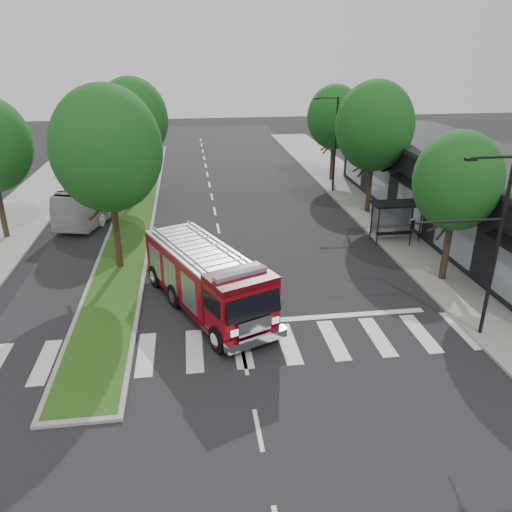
% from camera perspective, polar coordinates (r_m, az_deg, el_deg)
% --- Properties ---
extents(ground, '(140.00, 140.00, 0.00)m').
position_cam_1_polar(ground, '(24.05, -2.43, -6.45)').
color(ground, black).
rests_on(ground, ground).
extents(sidewalk_right, '(5.00, 80.00, 0.15)m').
position_cam_1_polar(sidewalk_right, '(36.01, 16.16, 3.00)').
color(sidewalk_right, gray).
rests_on(sidewalk_right, ground).
extents(median, '(3.00, 50.00, 0.15)m').
position_cam_1_polar(median, '(40.82, -13.39, 5.61)').
color(median, gray).
rests_on(median, ground).
extents(storefront_row, '(8.00, 30.00, 5.00)m').
position_cam_1_polar(storefront_row, '(37.35, 22.95, 6.70)').
color(storefront_row, black).
rests_on(storefront_row, ground).
extents(bus_shelter, '(3.20, 1.60, 2.61)m').
position_cam_1_polar(bus_shelter, '(33.29, 15.70, 5.02)').
color(bus_shelter, black).
rests_on(bus_shelter, ground).
extents(tree_right_near, '(4.40, 4.40, 8.05)m').
position_cam_1_polar(tree_right_near, '(27.23, 22.01, 7.92)').
color(tree_right_near, black).
rests_on(tree_right_near, ground).
extents(tree_right_mid, '(5.60, 5.60, 9.72)m').
position_cam_1_polar(tree_right_mid, '(37.73, 13.40, 14.24)').
color(tree_right_mid, black).
rests_on(tree_right_mid, ground).
extents(tree_right_far, '(5.00, 5.00, 8.73)m').
position_cam_1_polar(tree_right_far, '(47.20, 8.99, 15.40)').
color(tree_right_far, black).
rests_on(tree_right_far, ground).
extents(tree_median_near, '(5.80, 5.80, 10.16)m').
position_cam_1_polar(tree_median_near, '(27.65, -16.68, 11.61)').
color(tree_median_near, black).
rests_on(tree_median_near, ground).
extents(tree_median_far, '(5.60, 5.60, 9.72)m').
position_cam_1_polar(tree_median_far, '(41.44, -13.99, 14.92)').
color(tree_median_far, black).
rests_on(tree_median_far, ground).
extents(streetlight_right_near, '(4.08, 0.22, 8.00)m').
position_cam_1_polar(streetlight_right_near, '(22.01, 24.12, 1.96)').
color(streetlight_right_near, black).
rests_on(streetlight_right_near, ground).
extents(streetlight_right_far, '(2.11, 0.20, 8.00)m').
position_cam_1_polar(streetlight_right_far, '(43.29, 8.89, 12.93)').
color(streetlight_right_far, black).
rests_on(streetlight_right_far, ground).
extents(fire_engine, '(6.27, 9.68, 3.24)m').
position_cam_1_polar(fire_engine, '(23.82, -5.67, -2.65)').
color(fire_engine, '#50040A').
rests_on(fire_engine, ground).
extents(city_bus, '(5.12, 10.95, 2.97)m').
position_cam_1_polar(city_bus, '(39.41, -17.37, 6.71)').
color(city_bus, silver).
rests_on(city_bus, ground).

